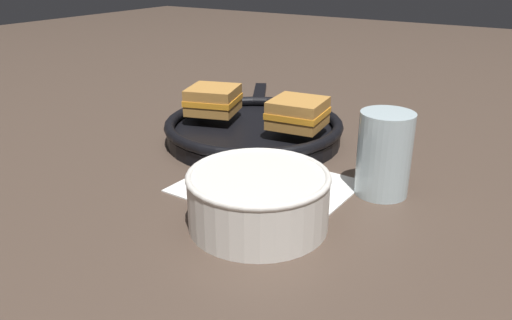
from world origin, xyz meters
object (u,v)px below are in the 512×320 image
(spoon, at_px, (280,180))
(drinking_glass, at_px, (384,154))
(sandwich_near_right, at_px, (213,100))
(sandwich_near_left, at_px, (298,113))
(skillet, at_px, (254,129))
(soup_bowl, at_px, (258,196))

(spoon, bearing_deg, drinking_glass, 15.64)
(sandwich_near_right, bearing_deg, sandwich_near_left, 3.56)
(spoon, distance_m, skillet, 0.19)
(sandwich_near_right, bearing_deg, skillet, 4.89)
(drinking_glass, bearing_deg, spoon, -157.04)
(soup_bowl, distance_m, sandwich_near_left, 0.27)
(sandwich_near_right, bearing_deg, drinking_glass, -11.97)
(sandwich_near_right, distance_m, drinking_glass, 0.35)
(skillet, height_order, drinking_glass, drinking_glass)
(skillet, height_order, sandwich_near_left, sandwich_near_left)
(drinking_glass, bearing_deg, soup_bowl, -119.50)
(spoon, distance_m, drinking_glass, 0.15)
(soup_bowl, distance_m, drinking_glass, 0.19)
(spoon, height_order, drinking_glass, drinking_glass)
(soup_bowl, relative_size, sandwich_near_right, 1.58)
(soup_bowl, bearing_deg, spoon, 107.45)
(soup_bowl, distance_m, spoon, 0.12)
(spoon, bearing_deg, sandwich_near_right, 141.84)
(drinking_glass, bearing_deg, sandwich_near_right, 168.03)
(skillet, height_order, sandwich_near_right, sandwich_near_right)
(spoon, distance_m, sandwich_near_right, 0.26)
(soup_bowl, bearing_deg, sandwich_near_right, 136.11)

